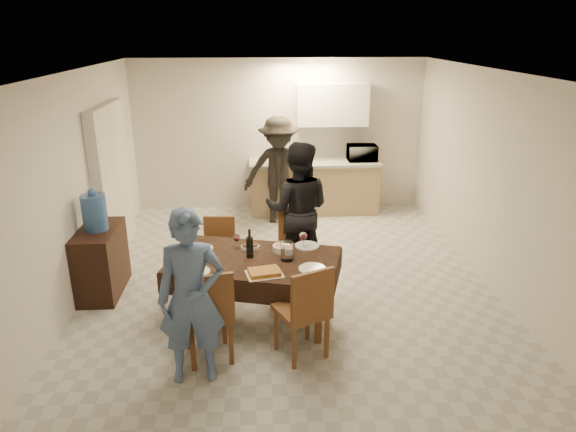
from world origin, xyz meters
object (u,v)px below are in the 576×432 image
savoury_tart (264,272)px  microwave (362,153)px  console (101,261)px  water_jug (94,212)px  dining_table (255,261)px  person_far (298,210)px  person_kitchen (279,170)px  wine_bottle (250,243)px  water_pitcher (287,251)px  person_near (191,298)px

savoury_tart → microwave: microwave is taller
console → water_jug: 0.62m
dining_table → water_jug: size_ratio=4.69×
water_jug → savoury_tart: size_ratio=1.17×
savoury_tart → person_far: 1.51m
person_kitchen → wine_bottle: bearing=-98.4°
microwave → water_jug: bearing=37.1°
console → water_pitcher: bearing=-17.9°
person_far → water_pitcher: bearing=90.6°
microwave → console: bearing=37.1°
dining_table → console: 1.99m
savoury_tart → person_far: person_far is taller
water_jug → savoury_tart: (1.96, -1.04, -0.31)m
person_far → savoury_tart: bearing=83.4°
water_pitcher → microwave: size_ratio=0.42×
water_jug → person_far: person_far is taller
console → savoury_tart: bearing=-28.0°
console → person_near: bearing=-52.6°
console → microwave: bearing=37.1°
microwave → person_near: bearing=62.1°
console → person_near: (1.31, -1.71, 0.41)m
water_pitcher → person_far: person_far is taller
console → person_far: 2.48m
person_near → wine_bottle: bearing=60.6°
dining_table → microwave: bearing=76.6°
savoury_tart → person_far: size_ratio=0.21×
savoury_tart → microwave: size_ratio=0.73×
water_jug → microwave: bearing=37.1°
microwave → person_far: person_far is taller
console → wine_bottle: (1.81, -0.61, 0.45)m
person_far → water_jug: bearing=20.0°
savoury_tart → person_kitchen: (0.29, 3.39, 0.16)m
microwave → water_pitcher: bearing=67.0°
water_pitcher → savoury_tart: water_pitcher is taller
microwave → person_kitchen: person_kitchen is taller
savoury_tart → dining_table: bearing=104.7°
savoury_tart → person_near: person_near is taller
wine_bottle → water_pitcher: size_ratio=1.54×
wine_bottle → person_near: bearing=-114.4°
dining_table → water_pitcher: water_pitcher is taller
dining_table → wine_bottle: (-0.05, 0.05, 0.19)m
water_jug → person_kitchen: (2.25, 2.35, -0.16)m
water_pitcher → savoury_tart: 0.42m
dining_table → person_near: bearing=-103.0°
water_jug → water_pitcher: size_ratio=2.03×
dining_table → person_kitchen: (0.39, 3.01, 0.21)m
dining_table → console: bearing=175.0°
wine_bottle → person_near: person_near is taller
wine_bottle → console: bearing=161.3°
dining_table → console: size_ratio=2.24×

